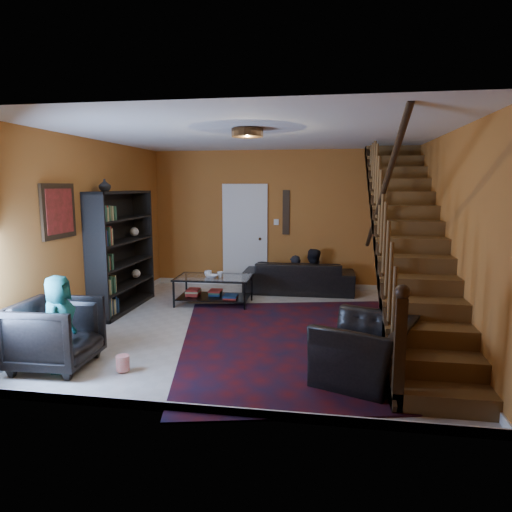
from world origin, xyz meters
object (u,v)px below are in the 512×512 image
at_px(bookshelf, 123,253).
at_px(sofa, 299,277).
at_px(armchair_right, 365,350).
at_px(coffee_table, 214,288).
at_px(armchair_left, 56,334).

relative_size(bookshelf, sofa, 0.93).
bearing_deg(bookshelf, armchair_right, -31.12).
bearing_deg(armchair_right, bookshelf, -99.39).
relative_size(armchair_right, coffee_table, 0.78).
bearing_deg(sofa, armchair_right, 103.01).
bearing_deg(coffee_table, armchair_right, -49.86).
height_order(sofa, armchair_right, armchair_right).
height_order(sofa, armchair_left, armchair_left).
bearing_deg(armchair_left, armchair_right, -88.97).
bearing_deg(armchair_left, coffee_table, -21.61).
bearing_deg(sofa, bookshelf, 29.89).
bearing_deg(armchair_right, sofa, -144.46).
distance_m(sofa, armchair_left, 4.91).
xyz_separation_m(armchair_left, armchair_right, (3.50, 0.20, -0.06)).
height_order(bookshelf, armchair_right, bookshelf).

